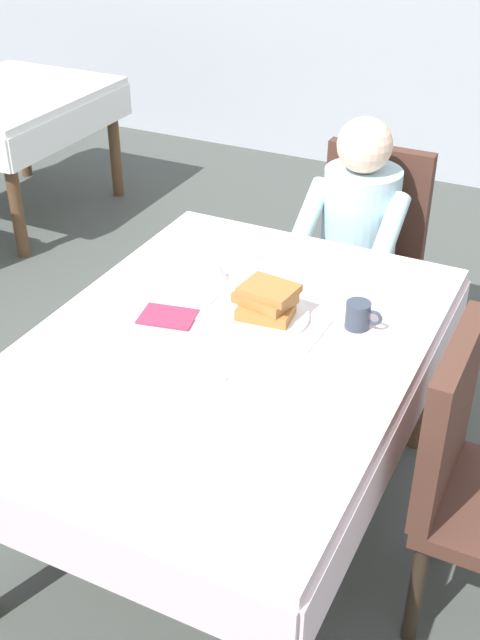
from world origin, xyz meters
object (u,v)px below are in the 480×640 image
Objects in this scene: dining_table_main at (225,365)px; fork_left_of_plate at (206,306)px; cup_coffee at (359,315)px; syrup_pitcher at (216,270)px; diner_person at (356,231)px; breakfast_stack at (266,300)px; spoon_near_edge at (203,372)px; background_table_far at (10,111)px; chair_diner at (366,246)px; plate_breakfast at (264,316)px; knife_right_of_plate at (319,336)px; chair_right_side at (477,474)px.

dining_table_main is 8.47× the size of fork_left_of_plate.
syrup_pitcher is at bearing 172.08° from cup_coffee.
diner_person is 5.77× the size of breakfast_stack.
spoon_near_edge is 2.97m from background_table_far.
fork_left_of_plate is at bearing 134.45° from dining_table_main.
spoon_near_edge reaches higher than dining_table_main.
chair_diner is 3.32× the size of plate_breakfast.
plate_breakfast is at bearing 85.00° from knife_right_of_plate.
breakfast_stack reaches higher than background_table_far.
diner_person reaches higher than dining_table_main.
spoon_near_edge is at bearing -154.80° from fork_left_of_plate.
chair_right_side is 8.23× the size of cup_coffee.
breakfast_stack is (-0.00, -0.85, 0.14)m from diner_person.
background_table_far is at bearing 150.33° from cup_coffee.
diner_person is 9.91× the size of cup_coffee.
chair_diner is at bearing 73.57° from syrup_pitcher.
spoon_near_edge is (-0.04, -1.19, 0.07)m from diner_person.
diner_person is 7.47× the size of spoon_near_edge.
diner_person is 0.86m from breakfast_stack.
knife_right_of_plate and spoon_near_edge have the same top height.
background_table_far is at bearing -119.50° from chair_right_side.
syrup_pitcher is at bearing 70.18° from diner_person.
syrup_pitcher is (-0.19, 0.31, 0.13)m from dining_table_main.
chair_diner reaches higher than fork_left_of_plate.
chair_diner reaches higher than dining_table_main.
chair_right_side is at bearing 125.02° from diner_person.
dining_table_main is 0.78m from chair_right_side.
breakfast_stack reaches higher than dining_table_main.
fork_left_of_plate is 0.16× the size of background_table_far.
chair_diner is at bearing -148.73° from chair_right_side.
diner_person is 1.19m from spoon_near_edge.
chair_right_side is at bearing 12.26° from spoon_near_edge.
background_table_far is at bearing 52.01° from fork_left_of_plate.
fork_left_of_plate is 0.90× the size of knife_right_of_plate.
syrup_pitcher reaches higher than fork_left_of_plate.
plate_breakfast is 2.80m from background_table_far.
fork_left_of_plate is 0.38m from knife_right_of_plate.
dining_table_main is 0.43m from cup_coffee.
chair_right_side is at bearing -28.48° from cup_coffee.
fork_left_of_plate reaches higher than background_table_far.
chair_right_side is 0.59m from knife_right_of_plate.
diner_person is at bearing 89.35° from plate_breakfast.
chair_right_side reaches higher than cup_coffee.
knife_right_of_plate is (0.18, -0.87, 0.07)m from diner_person.
plate_breakfast is 0.34m from spoon_near_edge.
knife_right_of_plate is at bearing -91.46° from fork_left_of_plate.
syrup_pitcher is at bearing 148.23° from plate_breakfast.
diner_person is 5.60× the size of knife_right_of_plate.
syrup_pitcher is 0.44× the size of fork_left_of_plate.
chair_right_side is 6.20× the size of spoon_near_edge.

